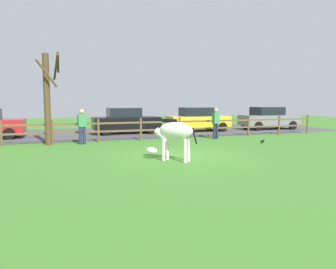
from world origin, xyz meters
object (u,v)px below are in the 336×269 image
Objects in this scene: parked_car_grey at (268,118)px; visitor_left_of_tree at (216,122)px; parked_car_black at (126,120)px; visitor_right_of_tree at (82,125)px; zebra at (174,134)px; crow_on_grass at (262,141)px; bare_tree at (48,96)px; parked_car_yellow at (198,119)px.

visitor_left_of_tree is (-6.05, -3.62, 0.06)m from parked_car_grey.
parked_car_black is 4.80m from visitor_right_of_tree.
parked_car_grey is 2.49× the size of visitor_left_of_tree.
visitor_right_of_tree is at bearing -126.62° from parked_car_black.
zebra is 6.05m from crow_on_grass.
zebra is (4.05, -5.59, -1.31)m from bare_tree.
crow_on_grass is at bearing -128.49° from parked_car_grey.
bare_tree is 7.03m from zebra.
parked_car_grey reaches higher than crow_on_grass.
visitor_left_of_tree is at bearing -100.37° from parked_car_yellow.
bare_tree reaches higher than parked_car_yellow.
zebra is at bearing -119.01° from parked_car_yellow.
parked_car_yellow is 8.51m from visitor_right_of_tree.
parked_car_yellow is at bearing 93.37° from crow_on_grass.
visitor_left_of_tree is at bearing 50.23° from zebra.
bare_tree is at bearing -140.50° from parked_car_black.
parked_car_black and parked_car_grey have the same top height.
parked_car_black reaches higher than zebra.
parked_car_grey is at bearing 15.18° from visitor_right_of_tree.
parked_car_yellow is at bearing 177.26° from parked_car_grey.
parked_car_yellow reaches higher than crow_on_grass.
bare_tree is 1.05× the size of parked_car_black.
bare_tree is 19.61× the size of crow_on_grass.
parked_car_grey is 13.43m from visitor_right_of_tree.
parked_car_black is 5.67m from visitor_left_of_tree.
zebra is at bearing -129.77° from visitor_left_of_tree.
zebra is 5.90m from visitor_right_of_tree.
parked_car_black is (0.27, 9.15, -0.08)m from zebra.
crow_on_grass is 0.13× the size of visitor_right_of_tree.
parked_car_grey is (10.10, -0.34, 0.00)m from parked_car_black.
parked_car_grey is at bearing -2.74° from parked_car_yellow.
zebra is at bearing -139.62° from parked_car_grey.
parked_car_black is 2.45× the size of visitor_right_of_tree.
visitor_left_of_tree is 6.91m from visitor_right_of_tree.
bare_tree is 2.57× the size of visitor_right_of_tree.
crow_on_grass is 0.05× the size of parked_car_yellow.
visitor_left_of_tree and visitor_right_of_tree have the same top height.
zebra is 0.94× the size of visitor_right_of_tree.
zebra is at bearing -91.69° from parked_car_black.
parked_car_black is at bearing 88.31° from zebra.
bare_tree is 1.99m from visitor_right_of_tree.
bare_tree is 1.04× the size of parked_car_yellow.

